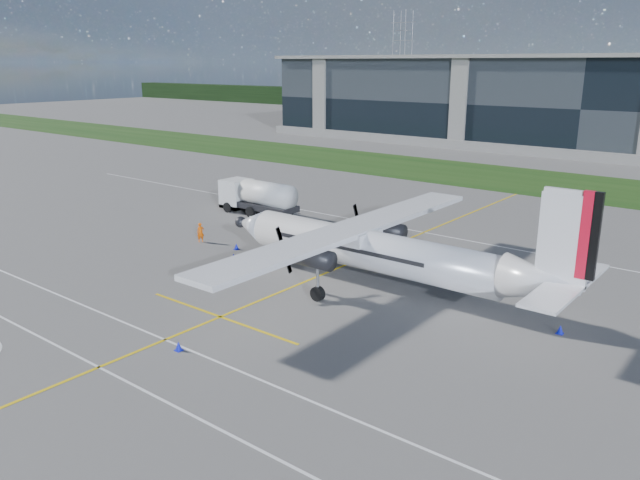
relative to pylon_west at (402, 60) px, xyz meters
The scene contains 15 objects.
ground 136.84m from the pylon_west, 53.97° to the right, with size 400.00×400.00×0.00m, color #565451.
grass_strip 130.49m from the pylon_west, 51.89° to the right, with size 400.00×18.00×0.04m, color #173B10.
terminal_building 106.57m from the pylon_west, 41.19° to the right, with size 120.00×20.00×15.00m, color black.
pylon_west is the anchor object (origin of this frame).
yellow_taxiway_centerline 163.44m from the pylon_west, 59.34° to the right, with size 0.20×70.00×0.01m, color yellow.
white_lane_line 183.09m from the pylon_west, 64.00° to the right, with size 90.00×0.15×0.01m, color white.
turboprop_aircraft 170.94m from the pylon_west, 59.03° to the right, with size 26.10×27.07×8.12m, color white, non-canonical shape.
fuel_tanker_truck 152.00m from the pylon_west, 64.02° to the right, with size 8.91×2.90×3.34m, color silver, non-canonical shape.
baggage_tug 159.67m from the pylon_west, 62.69° to the right, with size 2.80×1.68×1.68m, color silver, non-canonical shape.
ground_crew_person 162.65m from the pylon_west, 64.40° to the right, with size 0.76×0.54×1.86m, color #F25907.
safety_cone_portwing 181.90m from the pylon_west, 62.19° to the right, with size 0.36×0.36×0.50m, color #0B14C6.
safety_cone_tail 177.20m from the pylon_west, 55.77° to the right, with size 0.36×0.36×0.50m, color #0B14C6.
safety_cone_fwd 164.11m from the pylon_west, 63.14° to the right, with size 0.36×0.36×0.50m, color #0B14C6.
safety_cone_nose_stbd 163.57m from the pylon_west, 62.30° to the right, with size 0.36×0.36×0.50m, color #0B14C6.
safety_cone_nose_port 166.74m from the pylon_west, 62.90° to the right, with size 0.36×0.36×0.50m, color #0B14C6.
Camera 1 is at (28.60, -28.83, 14.34)m, focal length 35.00 mm.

